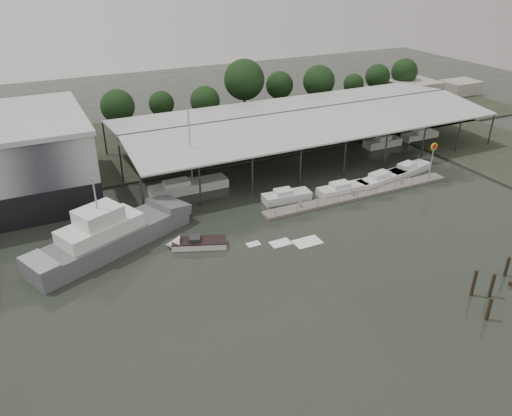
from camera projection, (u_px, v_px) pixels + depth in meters
name	position (u px, v px, depth m)	size (l,w,h in m)	color
ground	(299.00, 261.00, 51.92)	(200.00, 200.00, 0.00)	#262C24
land_strip_far	(175.00, 140.00, 85.51)	(140.00, 30.00, 0.30)	#33392A
covered_boat_shed	(304.00, 114.00, 78.19)	(58.24, 24.00, 6.96)	#B8BABD
floating_dock	(359.00, 195.00, 65.69)	(28.00, 2.00, 1.40)	slate
shell_fuel_sign	(433.00, 154.00, 68.68)	(1.10, 0.18, 5.55)	#97999C
distant_commercial_buildings	(428.00, 89.00, 109.90)	(22.00, 8.00, 4.00)	#9E978B
grey_trawler	(112.00, 234.00, 53.64)	(19.26, 11.82, 8.84)	slate
white_sailboat	(188.00, 187.00, 66.93)	(10.61, 2.65, 12.38)	white
speedboat_underway	(194.00, 243.00, 54.25)	(16.80, 7.91, 2.00)	white
moored_cruiser_0	(286.00, 196.00, 64.33)	(6.47, 2.68, 1.70)	white
moored_cruiser_1	(342.00, 189.00, 66.28)	(7.14, 2.34, 1.70)	white
moored_cruiser_2	(382.00, 179.00, 69.26)	(8.70, 3.70, 1.70)	white
moored_cruiser_3	(409.00, 169.00, 72.30)	(8.02, 3.85, 1.70)	white
mooring_pilings	(512.00, 297.00, 44.70)	(7.32, 8.09, 3.82)	#2F2517
horizon_tree_line	(277.00, 85.00, 95.90)	(68.00, 9.43, 11.38)	#2E2114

